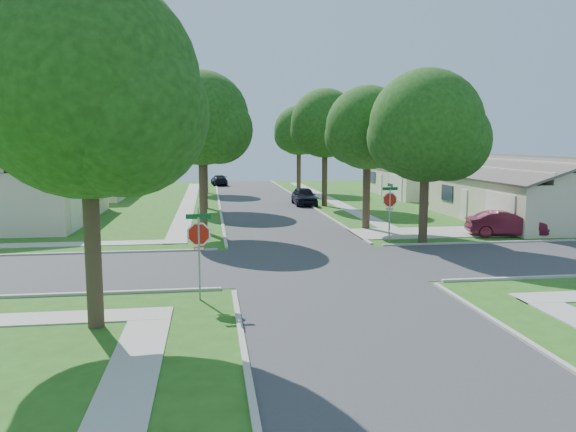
% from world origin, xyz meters
% --- Properties ---
extents(ground, '(100.00, 100.00, 0.00)m').
position_xyz_m(ground, '(0.00, 0.00, 0.00)').
color(ground, '#2B5818').
rests_on(ground, ground).
extents(road_ns, '(7.00, 100.00, 0.02)m').
position_xyz_m(road_ns, '(0.00, 0.00, 0.00)').
color(road_ns, '#333335').
rests_on(road_ns, ground).
extents(sidewalk_ne, '(1.20, 40.00, 0.04)m').
position_xyz_m(sidewalk_ne, '(6.10, 26.00, 0.02)').
color(sidewalk_ne, '#9E9B91').
rests_on(sidewalk_ne, ground).
extents(sidewalk_nw, '(1.20, 40.00, 0.04)m').
position_xyz_m(sidewalk_nw, '(-6.10, 26.00, 0.02)').
color(sidewalk_nw, '#9E9B91').
rests_on(sidewalk_nw, ground).
extents(driveway, '(8.80, 3.60, 0.05)m').
position_xyz_m(driveway, '(7.90, 7.10, 0.03)').
color(driveway, '#9E9B91').
rests_on(driveway, ground).
extents(stop_sign_sw, '(1.05, 0.80, 2.98)m').
position_xyz_m(stop_sign_sw, '(-4.70, -4.70, 2.03)').
color(stop_sign_sw, gray).
rests_on(stop_sign_sw, ground).
extents(stop_sign_ne, '(1.05, 0.80, 2.98)m').
position_xyz_m(stop_sign_ne, '(4.70, 4.70, 2.03)').
color(stop_sign_ne, gray).
rests_on(stop_sign_ne, ground).
extents(tree_e_near, '(4.97, 4.80, 8.28)m').
position_xyz_m(tree_e_near, '(4.75, 9.01, 5.64)').
color(tree_e_near, '#38281C').
rests_on(tree_e_near, ground).
extents(tree_e_mid, '(5.59, 5.40, 9.21)m').
position_xyz_m(tree_e_mid, '(4.76, 21.01, 6.25)').
color(tree_e_mid, '#38281C').
rests_on(tree_e_mid, ground).
extents(tree_e_far, '(5.17, 5.00, 8.72)m').
position_xyz_m(tree_e_far, '(4.75, 34.01, 5.98)').
color(tree_e_far, '#38281C').
rests_on(tree_e_far, ground).
extents(tree_w_near, '(5.38, 5.20, 8.97)m').
position_xyz_m(tree_w_near, '(-4.64, 9.01, 6.12)').
color(tree_w_near, '#38281C').
rests_on(tree_w_near, ground).
extents(tree_w_mid, '(5.80, 5.60, 9.56)m').
position_xyz_m(tree_w_mid, '(-4.64, 21.01, 6.49)').
color(tree_w_mid, '#38281C').
rests_on(tree_w_mid, ground).
extents(tree_w_far, '(4.76, 4.60, 8.04)m').
position_xyz_m(tree_w_far, '(-4.65, 34.01, 5.51)').
color(tree_w_far, '#38281C').
rests_on(tree_w_far, ground).
extents(tree_sw_corner, '(6.21, 6.00, 9.55)m').
position_xyz_m(tree_sw_corner, '(-7.44, -6.99, 6.26)').
color(tree_sw_corner, '#38281C').
rests_on(tree_sw_corner, ground).
extents(tree_ne_corner, '(5.80, 5.60, 8.66)m').
position_xyz_m(tree_ne_corner, '(6.36, 4.21, 5.59)').
color(tree_ne_corner, '#38281C').
rests_on(tree_ne_corner, ground).
extents(house_ne_near, '(8.42, 13.60, 4.23)m').
position_xyz_m(house_ne_near, '(15.99, 11.00, 1.52)').
color(house_ne_near, beige).
rests_on(house_ne_near, ground).
extents(house_ne_far, '(8.42, 13.60, 4.23)m').
position_xyz_m(house_ne_far, '(15.99, 29.00, 1.52)').
color(house_ne_far, beige).
rests_on(house_ne_far, ground).
extents(house_nw_near, '(8.42, 13.60, 4.23)m').
position_xyz_m(house_nw_near, '(-15.99, 15.00, 1.52)').
color(house_nw_near, beige).
rests_on(house_nw_near, ground).
extents(house_nw_far, '(8.42, 13.60, 4.23)m').
position_xyz_m(house_nw_far, '(-15.99, 32.00, 1.52)').
color(house_nw_far, beige).
rests_on(house_nw_far, ground).
extents(car_driveway, '(4.30, 2.24, 1.35)m').
position_xyz_m(car_driveway, '(11.50, 5.50, 0.67)').
color(car_driveway, '#4D0F1F').
rests_on(car_driveway, ground).
extents(car_curb_east, '(1.71, 4.25, 1.45)m').
position_xyz_m(car_curb_east, '(3.20, 21.86, 0.72)').
color(car_curb_east, black).
rests_on(car_curb_east, ground).
extents(car_curb_west, '(2.03, 4.31, 1.22)m').
position_xyz_m(car_curb_west, '(-3.20, 43.76, 0.61)').
color(car_curb_west, black).
rests_on(car_curb_west, ground).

